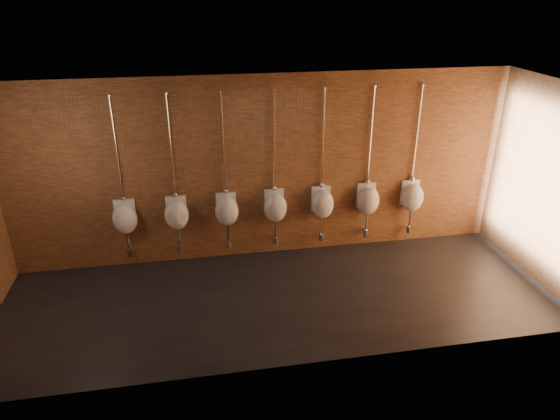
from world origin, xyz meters
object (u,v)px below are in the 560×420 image
Objects in this scene: urinal_0 at (125,218)px; urinal_4 at (322,203)px; urinal_5 at (368,200)px; urinal_2 at (227,210)px; urinal_1 at (177,214)px; urinal_3 at (275,207)px; urinal_6 at (412,197)px.

urinal_0 and urinal_4 have the same top height.
urinal_4 is 0.84m from urinal_5.
urinal_2 is 2.52m from urinal_5.
urinal_1 is at bearing 180.00° from urinal_5.
urinal_5 is (2.52, 0.00, 0.00)m from urinal_2.
urinal_0 is 1.00× the size of urinal_3.
urinal_2 and urinal_3 have the same top height.
urinal_6 is at bearing 0.00° from urinal_0.
urinal_6 is at bearing 0.00° from urinal_3.
urinal_1 is 1.68m from urinal_3.
urinal_1 is at bearing 180.00° from urinal_6.
urinal_2 is at bearing 180.00° from urinal_3.
urinal_1 and urinal_6 have the same top height.
urinal_1 is at bearing 180.00° from urinal_2.
urinal_0 and urinal_2 have the same top height.
urinal_0 is 1.00× the size of urinal_6.
urinal_0 and urinal_6 have the same top height.
urinal_3 is at bearing 0.00° from urinal_0.
urinal_6 is (1.68, 0.00, 0.00)m from urinal_4.
urinal_2 is 1.00× the size of urinal_3.
urinal_1 and urinal_5 have the same top height.
urinal_6 is at bearing 0.00° from urinal_1.
urinal_5 is (3.36, 0.00, 0.00)m from urinal_1.
urinal_4 is at bearing 180.00° from urinal_5.
urinal_1 is at bearing 180.00° from urinal_4.
urinal_0 and urinal_3 have the same top height.
urinal_3 is at bearing 180.00° from urinal_6.
urinal_3 and urinal_5 have the same top height.
urinal_2 is at bearing 180.00° from urinal_4.
urinal_0 is at bearing 180.00° from urinal_1.
urinal_1 is at bearing 180.00° from urinal_3.
urinal_1 is 1.00× the size of urinal_3.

